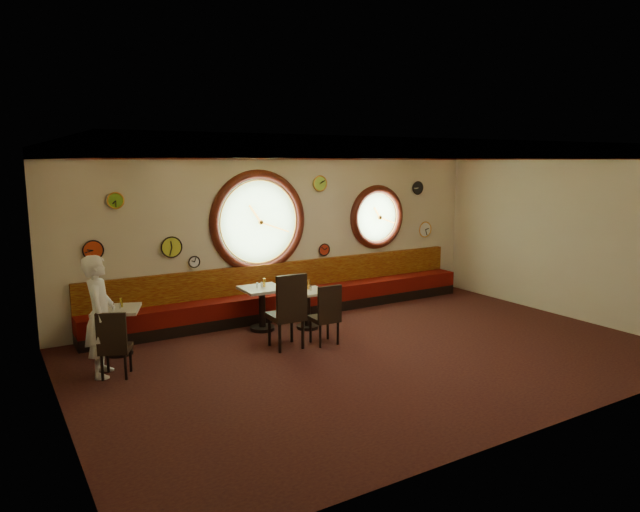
{
  "coord_description": "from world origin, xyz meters",
  "views": [
    {
      "loc": [
        -5.17,
        -6.87,
        3.0
      ],
      "look_at": [
        -0.55,
        0.8,
        1.5
      ],
      "focal_mm": 32.0,
      "sensor_mm": 36.0,
      "label": 1
    }
  ],
  "objects_px": {
    "table_c": "(307,305)",
    "condiment_c_salt": "(304,287)",
    "condiment_a_salt": "(113,304)",
    "condiment_c_pepper": "(311,288)",
    "condiment_b_salt": "(257,285)",
    "table_a": "(117,325)",
    "chair_b": "(289,306)",
    "table_b": "(262,303)",
    "condiment_b_pepper": "(262,285)",
    "condiment_b_bottle": "(264,283)",
    "chair_c": "(327,311)",
    "condiment_a_pepper": "(120,306)",
    "condiment_a_bottle": "(121,302)",
    "condiment_c_bottle": "(309,284)",
    "waiter": "(100,316)",
    "chair_a": "(114,340)"
  },
  "relations": [
    {
      "from": "table_b",
      "to": "chair_c",
      "type": "distance_m",
      "value": 1.43
    },
    {
      "from": "chair_b",
      "to": "condiment_c_salt",
      "type": "bearing_deg",
      "value": 51.55
    },
    {
      "from": "chair_b",
      "to": "condiment_b_pepper",
      "type": "xyz_separation_m",
      "value": [
        0.09,
        1.19,
        0.12
      ]
    },
    {
      "from": "chair_a",
      "to": "condiment_b_bottle",
      "type": "bearing_deg",
      "value": 45.3
    },
    {
      "from": "table_c",
      "to": "condiment_b_pepper",
      "type": "height_order",
      "value": "condiment_b_pepper"
    },
    {
      "from": "condiment_c_salt",
      "to": "condiment_b_bottle",
      "type": "xyz_separation_m",
      "value": [
        -0.66,
        0.27,
        0.1
      ]
    },
    {
      "from": "table_c",
      "to": "condiment_b_bottle",
      "type": "distance_m",
      "value": 0.88
    },
    {
      "from": "chair_a",
      "to": "condiment_a_bottle",
      "type": "height_order",
      "value": "chair_a"
    },
    {
      "from": "chair_a",
      "to": "condiment_c_pepper",
      "type": "height_order",
      "value": "chair_a"
    },
    {
      "from": "condiment_a_pepper",
      "to": "condiment_b_pepper",
      "type": "xyz_separation_m",
      "value": [
        2.45,
        0.06,
        0.04
      ]
    },
    {
      "from": "condiment_c_salt",
      "to": "waiter",
      "type": "bearing_deg",
      "value": -171.05
    },
    {
      "from": "condiment_b_bottle",
      "to": "chair_b",
      "type": "bearing_deg",
      "value": -97.04
    },
    {
      "from": "table_a",
      "to": "condiment_a_salt",
      "type": "distance_m",
      "value": 0.33
    },
    {
      "from": "chair_b",
      "to": "condiment_a_bottle",
      "type": "xyz_separation_m",
      "value": [
        -2.32,
        1.2,
        0.11
      ]
    },
    {
      "from": "table_b",
      "to": "table_c",
      "type": "xyz_separation_m",
      "value": [
        0.74,
        -0.33,
        -0.05
      ]
    },
    {
      "from": "chair_b",
      "to": "condiment_c_bottle",
      "type": "bearing_deg",
      "value": 47.89
    },
    {
      "from": "table_a",
      "to": "waiter",
      "type": "bearing_deg",
      "value": -115.54
    },
    {
      "from": "table_b",
      "to": "condiment_c_salt",
      "type": "relative_size",
      "value": 7.28
    },
    {
      "from": "chair_b",
      "to": "condiment_b_bottle",
      "type": "bearing_deg",
      "value": 85.03
    },
    {
      "from": "condiment_b_salt",
      "to": "condiment_b_pepper",
      "type": "bearing_deg",
      "value": -21.85
    },
    {
      "from": "chair_b",
      "to": "chair_c",
      "type": "relative_size",
      "value": 1.22
    },
    {
      "from": "table_a",
      "to": "condiment_b_bottle",
      "type": "xyz_separation_m",
      "value": [
        2.55,
        0.04,
        0.39
      ]
    },
    {
      "from": "condiment_a_salt",
      "to": "condiment_c_salt",
      "type": "height_order",
      "value": "condiment_a_salt"
    },
    {
      "from": "table_b",
      "to": "condiment_c_bottle",
      "type": "xyz_separation_m",
      "value": [
        0.81,
        -0.26,
        0.3
      ]
    },
    {
      "from": "table_b",
      "to": "table_a",
      "type": "bearing_deg",
      "value": -179.49
    },
    {
      "from": "condiment_b_salt",
      "to": "waiter",
      "type": "relative_size",
      "value": 0.05
    },
    {
      "from": "condiment_b_pepper",
      "to": "table_b",
      "type": "bearing_deg",
      "value": -40.94
    },
    {
      "from": "table_c",
      "to": "condiment_b_salt",
      "type": "relative_size",
      "value": 7.62
    },
    {
      "from": "table_a",
      "to": "condiment_c_pepper",
      "type": "bearing_deg",
      "value": -6.13
    },
    {
      "from": "condiment_b_pepper",
      "to": "condiment_a_bottle",
      "type": "height_order",
      "value": "condiment_a_bottle"
    },
    {
      "from": "chair_b",
      "to": "condiment_a_pepper",
      "type": "height_order",
      "value": "chair_b"
    },
    {
      "from": "chair_c",
      "to": "waiter",
      "type": "height_order",
      "value": "waiter"
    },
    {
      "from": "condiment_a_salt",
      "to": "condiment_b_bottle",
      "type": "xyz_separation_m",
      "value": [
        2.59,
        -0.04,
        0.06
      ]
    },
    {
      "from": "table_c",
      "to": "condiment_c_salt",
      "type": "distance_m",
      "value": 0.33
    },
    {
      "from": "table_a",
      "to": "waiter",
      "type": "relative_size",
      "value": 0.51
    },
    {
      "from": "condiment_a_salt",
      "to": "condiment_b_salt",
      "type": "relative_size",
      "value": 1.03
    },
    {
      "from": "condiment_a_pepper",
      "to": "condiment_c_pepper",
      "type": "xyz_separation_m",
      "value": [
        3.23,
        -0.32,
        -0.04
      ]
    },
    {
      "from": "waiter",
      "to": "condiment_a_bottle",
      "type": "bearing_deg",
      "value": -10.91
    },
    {
      "from": "condiment_a_bottle",
      "to": "condiment_c_bottle",
      "type": "bearing_deg",
      "value": -4.66
    },
    {
      "from": "condiment_c_salt",
      "to": "condiment_b_salt",
      "type": "bearing_deg",
      "value": 160.79
    },
    {
      "from": "condiment_c_bottle",
      "to": "condiment_b_salt",
      "type": "bearing_deg",
      "value": 162.18
    },
    {
      "from": "table_c",
      "to": "chair_c",
      "type": "xyz_separation_m",
      "value": [
        -0.2,
        -0.99,
        0.14
      ]
    },
    {
      "from": "condiment_b_pepper",
      "to": "condiment_b_bottle",
      "type": "bearing_deg",
      "value": 19.02
    },
    {
      "from": "waiter",
      "to": "chair_a",
      "type": "bearing_deg",
      "value": -134.59
    },
    {
      "from": "table_a",
      "to": "chair_b",
      "type": "bearing_deg",
      "value": -25.9
    },
    {
      "from": "condiment_a_pepper",
      "to": "condiment_c_pepper",
      "type": "distance_m",
      "value": 3.25
    },
    {
      "from": "table_c",
      "to": "condiment_c_pepper",
      "type": "xyz_separation_m",
      "value": [
        0.04,
        -0.04,
        0.31
      ]
    },
    {
      "from": "chair_b",
      "to": "condiment_a_bottle",
      "type": "distance_m",
      "value": 2.61
    },
    {
      "from": "table_a",
      "to": "chair_b",
      "type": "distance_m",
      "value": 2.68
    },
    {
      "from": "table_b",
      "to": "condiment_c_salt",
      "type": "bearing_deg",
      "value": -18.86
    }
  ]
}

